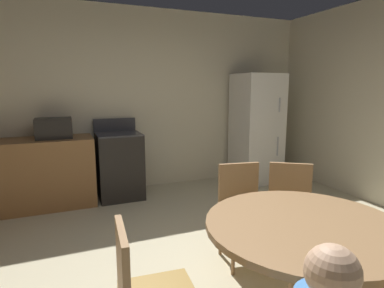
# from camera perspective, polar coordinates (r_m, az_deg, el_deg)

# --- Properties ---
(wall_back) EXTENTS (5.98, 0.12, 2.70)m
(wall_back) POSITION_cam_1_polar(r_m,az_deg,el_deg) (4.95, -10.74, 7.64)
(wall_back) COLOR beige
(wall_back) RESTS_ON ground
(kitchen_counter) EXTENTS (2.06, 0.60, 0.90)m
(kitchen_counter) POSITION_cam_1_polar(r_m,az_deg,el_deg) (4.63, -29.92, -5.03)
(kitchen_counter) COLOR olive
(kitchen_counter) RESTS_ON ground
(oven_range) EXTENTS (0.60, 0.60, 1.10)m
(oven_range) POSITION_cam_1_polar(r_m,az_deg,el_deg) (4.64, -12.82, -3.65)
(oven_range) COLOR black
(oven_range) RESTS_ON ground
(refrigerator) EXTENTS (0.68, 0.68, 1.76)m
(refrigerator) POSITION_cam_1_polar(r_m,az_deg,el_deg) (5.34, 11.40, 2.72)
(refrigerator) COLOR white
(refrigerator) RESTS_ON ground
(microwave) EXTENTS (0.44, 0.32, 0.26)m
(microwave) POSITION_cam_1_polar(r_m,az_deg,el_deg) (4.48, -23.43, 2.60)
(microwave) COLOR black
(microwave) RESTS_ON kitchen_counter
(dining_table) EXTENTS (1.18, 1.18, 0.76)m
(dining_table) POSITION_cam_1_polar(r_m,az_deg,el_deg) (2.14, 19.16, -16.97)
(dining_table) COLOR #9E754C
(dining_table) RESTS_ON ground
(chair_northeast) EXTENTS (0.56, 0.56, 0.87)m
(chair_northeast) POSITION_cam_1_polar(r_m,az_deg,el_deg) (3.05, 17.05, -10.52)
(chair_northeast) COLOR #9E754C
(chair_northeast) RESTS_ON ground
(chair_north) EXTENTS (0.46, 0.46, 0.87)m
(chair_north) POSITION_cam_1_polar(r_m,az_deg,el_deg) (2.96, 9.01, -10.87)
(chair_north) COLOR #9E754C
(chair_north) RESTS_ON ground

